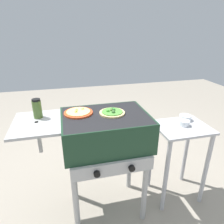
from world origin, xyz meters
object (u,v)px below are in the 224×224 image
object	(u,v)px
pizza_cheese	(78,112)
pizza_veggie	(112,112)
prep_table	(179,147)
topping_bowl_far	(185,118)
sauce_jar	(37,109)
topping_bowl_near	(184,123)
grill	(104,133)

from	to	relation	value
pizza_cheese	pizza_veggie	world-z (taller)	pizza_veggie
prep_table	topping_bowl_far	size ratio (longest dim) A/B	6.96
pizza_veggie	topping_bowl_far	size ratio (longest dim) A/B	1.81
sauce_jar	prep_table	xyz separation A→B (m)	(1.13, -0.08, -0.45)
pizza_cheese	sauce_jar	bearing A→B (deg)	-179.23
prep_table	topping_bowl_near	size ratio (longest dim) A/B	8.06
grill	pizza_cheese	xyz separation A→B (m)	(-0.17, 0.08, 0.15)
topping_bowl_far	grill	bearing A→B (deg)	-171.91
topping_bowl_near	sauce_jar	bearing A→B (deg)	176.72
grill	topping_bowl_near	world-z (taller)	grill
grill	sauce_jar	bearing A→B (deg)	170.04
sauce_jar	topping_bowl_far	world-z (taller)	sauce_jar
sauce_jar	prep_table	bearing A→B (deg)	-3.85
grill	pizza_cheese	bearing A→B (deg)	154.21
pizza_veggie	topping_bowl_near	size ratio (longest dim) A/B	2.10
sauce_jar	prep_table	world-z (taller)	sauce_jar
pizza_cheese	grill	bearing A→B (deg)	-25.79
grill	pizza_veggie	distance (m)	0.17
topping_bowl_near	topping_bowl_far	size ratio (longest dim) A/B	0.86
pizza_veggie	topping_bowl_far	distance (m)	0.72
pizza_cheese	topping_bowl_near	world-z (taller)	pizza_cheese
pizza_veggie	topping_bowl_near	xyz separation A→B (m)	(0.62, -0.01, -0.16)
pizza_cheese	topping_bowl_far	size ratio (longest dim) A/B	2.04
sauce_jar	topping_bowl_far	xyz separation A→B (m)	(1.22, 0.03, -0.22)
grill	pizza_veggie	world-z (taller)	pizza_veggie
pizza_cheese	prep_table	size ratio (longest dim) A/B	0.29
pizza_cheese	sauce_jar	world-z (taller)	sauce_jar
sauce_jar	prep_table	distance (m)	1.22
pizza_cheese	topping_bowl_far	world-z (taller)	pizza_cheese
prep_table	topping_bowl_near	xyz separation A→B (m)	(0.02, 0.01, 0.23)
pizza_veggie	sauce_jar	distance (m)	0.53
grill	sauce_jar	world-z (taller)	sauce_jar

